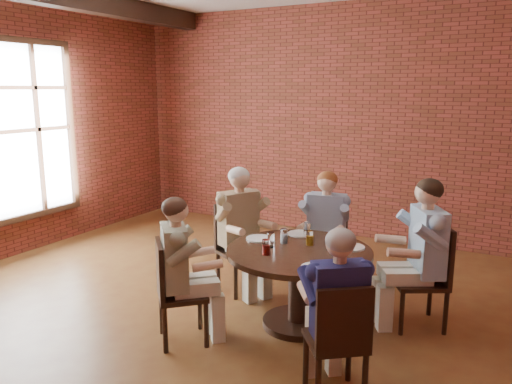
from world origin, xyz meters
The scene contains 25 objects.
floor centered at (0.00, 0.00, 0.00)m, with size 7.00×7.00×0.00m, color brown.
wall_back centered at (0.00, 3.50, 1.70)m, with size 7.00×7.00×0.00m, color maroon.
window centered at (-3.18, 0.40, 1.65)m, with size 0.10×2.16×2.36m.
dining_table centered at (0.90, 0.40, 0.53)m, with size 1.33×1.33×0.75m.
chair_a centered at (1.95, 0.99, 0.52)m, with size 0.62×0.62×0.97m.
diner_a centered at (1.87, 0.95, 0.70)m, with size 0.57×0.70×1.40m, color teal, non-canonical shape.
chair_b centered at (0.78, 1.43, 0.50)m, with size 0.46×0.46×0.93m.
diner_b centered at (0.79, 1.34, 0.66)m, with size 0.52×0.64×1.31m, color gray, non-canonical shape.
chair_c centered at (-0.07, 0.93, 0.52)m, with size 0.60×0.60×0.95m.
diner_c centered at (0.01, 0.88, 0.68)m, with size 0.55×0.67×1.36m, color brown, non-canonical shape.
chair_d centered at (0.07, -0.40, 0.50)m, with size 0.58×0.58×0.92m.
diner_d centered at (0.13, -0.34, 0.65)m, with size 0.51×0.62×1.30m, color tan, non-canonical shape.
chair_e centered at (1.62, -0.54, 0.49)m, with size 0.55×0.55×0.90m.
diner_e centered at (1.57, -0.48, 0.63)m, with size 0.49×0.60×1.27m, color #1B1B4D, non-canonical shape.
plate_a centered at (1.30, 0.66, 0.76)m, with size 0.26×0.26×0.01m, color white.
plate_b centered at (0.72, 0.84, 0.76)m, with size 0.26×0.26×0.01m, color white.
plate_c centered at (0.43, 0.49, 0.76)m, with size 0.26×0.26×0.01m, color white.
plate_d centered at (1.22, 0.01, 0.76)m, with size 0.26×0.26×0.01m, color white.
glass_a centered at (1.16, 0.51, 0.82)m, with size 0.07×0.07×0.14m, color white.
glass_b centered at (0.94, 0.56, 0.82)m, with size 0.07×0.07×0.14m, color white.
glass_c centered at (0.80, 0.81, 0.82)m, with size 0.07×0.07×0.14m, color white.
glass_d centered at (0.70, 0.50, 0.82)m, with size 0.07×0.07×0.14m, color white.
glass_e centered at (0.64, 0.33, 0.82)m, with size 0.07×0.07×0.14m, color white.
glass_f centered at (0.70, 0.12, 0.82)m, with size 0.07×0.07×0.14m, color white.
smartphone centered at (1.34, 0.08, 0.75)m, with size 0.08×0.15×0.01m, color black.
Camera 1 is at (2.63, -3.61, 2.19)m, focal length 35.00 mm.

